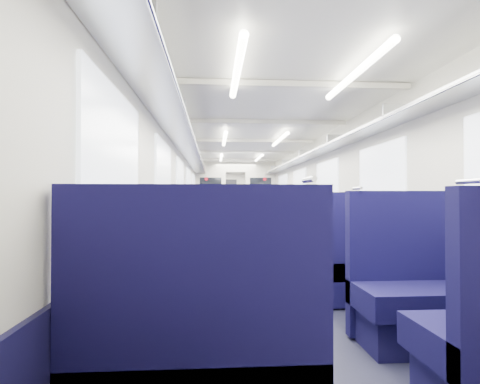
% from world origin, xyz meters
% --- Properties ---
extents(floor, '(2.80, 18.00, 0.01)m').
position_xyz_m(floor, '(0.00, 0.00, 0.00)').
color(floor, black).
rests_on(floor, ground).
extents(ceiling, '(2.80, 18.00, 0.01)m').
position_xyz_m(ceiling, '(0.00, 0.00, 2.35)').
color(ceiling, white).
rests_on(ceiling, wall_left).
extents(wall_left, '(0.02, 18.00, 2.35)m').
position_xyz_m(wall_left, '(-1.40, 0.00, 1.18)').
color(wall_left, beige).
rests_on(wall_left, floor).
extents(dado_left, '(0.03, 17.90, 0.70)m').
position_xyz_m(dado_left, '(-1.39, 0.00, 0.35)').
color(dado_left, '#110F33').
rests_on(dado_left, floor).
extents(wall_right, '(0.02, 18.00, 2.35)m').
position_xyz_m(wall_right, '(1.40, 0.00, 1.18)').
color(wall_right, beige).
rests_on(wall_right, floor).
extents(dado_right, '(0.03, 17.90, 0.70)m').
position_xyz_m(dado_right, '(1.39, 0.00, 0.35)').
color(dado_right, '#110F33').
rests_on(dado_right, floor).
extents(wall_far, '(2.80, 0.02, 2.35)m').
position_xyz_m(wall_far, '(0.00, 9.00, 1.18)').
color(wall_far, beige).
rests_on(wall_far, floor).
extents(luggage_rack_left, '(0.36, 17.40, 0.18)m').
position_xyz_m(luggage_rack_left, '(-1.21, 0.00, 1.97)').
color(luggage_rack_left, '#B2B5BA').
rests_on(luggage_rack_left, wall_left).
extents(luggage_rack_right, '(0.36, 17.40, 0.18)m').
position_xyz_m(luggage_rack_right, '(1.21, 0.00, 1.97)').
color(luggage_rack_right, '#B2B5BA').
rests_on(luggage_rack_right, wall_right).
extents(windows, '(2.78, 15.60, 0.75)m').
position_xyz_m(windows, '(0.00, -0.46, 1.42)').
color(windows, white).
rests_on(windows, wall_left).
extents(ceiling_fittings, '(2.70, 16.06, 0.11)m').
position_xyz_m(ceiling_fittings, '(0.00, -0.26, 2.29)').
color(ceiling_fittings, silver).
rests_on(ceiling_fittings, ceiling).
extents(end_door, '(0.75, 0.06, 2.00)m').
position_xyz_m(end_door, '(0.00, 8.94, 1.00)').
color(end_door, black).
rests_on(end_door, floor).
extents(bulkhead, '(2.80, 0.10, 2.35)m').
position_xyz_m(bulkhead, '(-0.00, 3.28, 1.23)').
color(bulkhead, silver).
rests_on(bulkhead, floor).
extents(seat_0, '(1.07, 0.59, 1.20)m').
position_xyz_m(seat_0, '(-0.83, -8.27, 0.37)').
color(seat_0, '#0F0C3D').
rests_on(seat_0, floor).
extents(seat_2, '(1.07, 0.59, 1.20)m').
position_xyz_m(seat_2, '(-0.83, -7.04, 0.37)').
color(seat_2, '#0F0C3D').
rests_on(seat_2, floor).
extents(seat_3, '(1.07, 0.59, 1.20)m').
position_xyz_m(seat_3, '(0.83, -7.15, 0.37)').
color(seat_3, '#0F0C3D').
rests_on(seat_3, floor).
extents(seat_4, '(1.07, 0.59, 1.20)m').
position_xyz_m(seat_4, '(-0.83, -5.91, 0.37)').
color(seat_4, '#0F0C3D').
rests_on(seat_4, floor).
extents(seat_5, '(1.07, 0.59, 1.20)m').
position_xyz_m(seat_5, '(0.83, -6.08, 0.37)').
color(seat_5, '#0F0C3D').
rests_on(seat_5, floor).
extents(seat_6, '(1.07, 0.59, 1.20)m').
position_xyz_m(seat_6, '(-0.83, -4.77, 0.37)').
color(seat_6, '#0F0C3D').
rests_on(seat_6, floor).
extents(seat_7, '(1.07, 0.59, 1.20)m').
position_xyz_m(seat_7, '(0.83, -4.93, 0.37)').
color(seat_7, '#0F0C3D').
rests_on(seat_7, floor).
extents(seat_8, '(1.07, 0.59, 1.20)m').
position_xyz_m(seat_8, '(-0.83, -3.60, 0.37)').
color(seat_8, '#0F0C3D').
rests_on(seat_8, floor).
extents(seat_9, '(1.07, 0.59, 1.20)m').
position_xyz_m(seat_9, '(0.83, -3.72, 0.37)').
color(seat_9, '#0F0C3D').
rests_on(seat_9, floor).
extents(seat_10, '(1.07, 0.59, 1.20)m').
position_xyz_m(seat_10, '(-0.83, -2.61, 0.37)').
color(seat_10, '#0F0C3D').
rests_on(seat_10, floor).
extents(seat_11, '(1.07, 0.59, 1.20)m').
position_xyz_m(seat_11, '(0.83, -2.63, 0.37)').
color(seat_11, '#0F0C3D').
rests_on(seat_11, floor).
extents(seat_12, '(1.07, 0.59, 1.20)m').
position_xyz_m(seat_12, '(-0.83, -1.28, 0.37)').
color(seat_12, '#0F0C3D').
rests_on(seat_12, floor).
extents(seat_13, '(1.07, 0.59, 1.20)m').
position_xyz_m(seat_13, '(0.83, -1.41, 0.37)').
color(seat_13, '#0F0C3D').
rests_on(seat_13, floor).
extents(seat_14, '(1.07, 0.59, 1.20)m').
position_xyz_m(seat_14, '(-0.83, -0.13, 0.37)').
color(seat_14, '#0F0C3D').
rests_on(seat_14, floor).
extents(seat_15, '(1.07, 0.59, 1.20)m').
position_xyz_m(seat_15, '(0.83, -0.34, 0.37)').
color(seat_15, '#0F0C3D').
rests_on(seat_15, floor).
extents(seat_16, '(1.07, 0.59, 1.20)m').
position_xyz_m(seat_16, '(-0.83, 0.85, 0.37)').
color(seat_16, '#0F0C3D').
rests_on(seat_16, floor).
extents(seat_17, '(1.07, 0.59, 1.20)m').
position_xyz_m(seat_17, '(0.83, 0.99, 0.37)').
color(seat_17, '#0F0C3D').
rests_on(seat_17, floor).
extents(seat_18, '(1.07, 0.59, 1.20)m').
position_xyz_m(seat_18, '(-0.83, 2.13, 0.37)').
color(seat_18, '#0F0C3D').
rests_on(seat_18, floor).
extents(seat_19, '(1.07, 0.59, 1.20)m').
position_xyz_m(seat_19, '(0.83, 1.98, 0.37)').
color(seat_19, '#0F0C3D').
rests_on(seat_19, floor).
extents(seat_20, '(1.07, 0.59, 1.20)m').
position_xyz_m(seat_20, '(-0.83, 4.21, 0.37)').
color(seat_20, '#0F0C3D').
rests_on(seat_20, floor).
extents(seat_21, '(1.07, 0.59, 1.20)m').
position_xyz_m(seat_21, '(0.83, 4.18, 0.37)').
color(seat_21, '#0F0C3D').
rests_on(seat_21, floor).
extents(seat_22, '(1.07, 0.59, 1.20)m').
position_xyz_m(seat_22, '(-0.83, 5.19, 0.37)').
color(seat_22, '#0F0C3D').
rests_on(seat_22, floor).
extents(seat_23, '(1.07, 0.59, 1.20)m').
position_xyz_m(seat_23, '(0.83, 5.39, 0.37)').
color(seat_23, '#0F0C3D').
rests_on(seat_23, floor).
extents(seat_24, '(1.07, 0.59, 1.20)m').
position_xyz_m(seat_24, '(-0.83, 6.50, 0.37)').
color(seat_24, '#0F0C3D').
rests_on(seat_24, floor).
extents(seat_25, '(1.07, 0.59, 1.20)m').
position_xyz_m(seat_25, '(0.83, 6.51, 0.37)').
color(seat_25, '#0F0C3D').
rests_on(seat_25, floor).
extents(seat_26, '(1.07, 0.59, 1.20)m').
position_xyz_m(seat_26, '(-0.83, 7.50, 0.37)').
color(seat_26, '#0F0C3D').
rests_on(seat_26, floor).
extents(seat_27, '(1.07, 0.59, 1.20)m').
position_xyz_m(seat_27, '(0.83, 7.55, 0.37)').
color(seat_27, '#0F0C3D').
rests_on(seat_27, floor).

